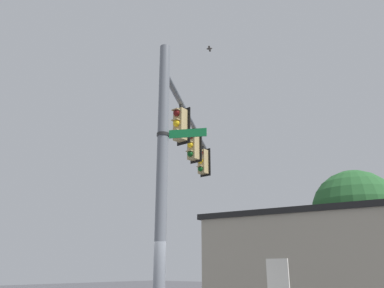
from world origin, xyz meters
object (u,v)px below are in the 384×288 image
Objects in this scene: traffic_light_nearest_pole at (180,125)px; street_name_sign at (174,134)px; traffic_light_mid_outer at (203,162)px; traffic_light_mid_inner at (193,146)px; bird_flying at (209,49)px.

traffic_light_nearest_pole is 2.31m from street_name_sign.
traffic_light_mid_outer is 6.65m from street_name_sign.
traffic_light_nearest_pole and traffic_light_mid_inner have the same top height.
traffic_light_nearest_pole is 1.00× the size of traffic_light_mid_outer.
traffic_light_nearest_pole and traffic_light_mid_outer have the same top height.
street_name_sign is at bearing 113.68° from bird_flying.
bird_flying is at bearing -66.32° from street_name_sign.
traffic_light_mid_outer is at bearing -61.46° from traffic_light_nearest_pole.
traffic_light_mid_inner is 1.11× the size of street_name_sign.
street_name_sign is at bearing 127.05° from traffic_light_nearest_pole.
traffic_light_nearest_pole is 1.00× the size of traffic_light_mid_inner.
traffic_light_mid_inner is 4.22m from bird_flying.
traffic_light_nearest_pole is 1.11× the size of street_name_sign.
street_name_sign is (-1.23, 1.64, -1.06)m from traffic_light_nearest_pole.
traffic_light_nearest_pole is 4.83m from bird_flying.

